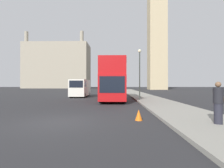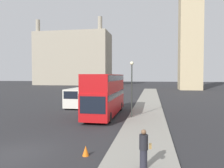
{
  "view_description": "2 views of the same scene",
  "coord_description": "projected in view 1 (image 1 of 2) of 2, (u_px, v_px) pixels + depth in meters",
  "views": [
    {
      "loc": [
        2.76,
        -8.25,
        1.77
      ],
      "look_at": [
        2.28,
        13.98,
        1.9
      ],
      "focal_mm": 28.0,
      "sensor_mm": 36.0,
      "label": 1
    },
    {
      "loc": [
        7.38,
        -10.6,
        4.3
      ],
      "look_at": [
        1.42,
        21.79,
        3.04
      ],
      "focal_mm": 35.0,
      "sensor_mm": 36.0,
      "label": 2
    }
  ],
  "objects": [
    {
      "name": "pedestrian",
      "position": [
        218.0,
        103.0,
        7.27
      ],
      "size": [
        0.55,
        0.39,
        1.76
      ],
      "color": "#23232D",
      "rests_on": "sidewalk_strip"
    },
    {
      "name": "building_block_distant",
      "position": [
        58.0,
        66.0,
        97.34
      ],
      "size": [
        34.21,
        15.64,
        29.72
      ],
      "color": "#9E937F",
      "rests_on": "ground_plane"
    },
    {
      "name": "sidewalk_strip",
      "position": [
        203.0,
        121.0,
        8.15
      ],
      "size": [
        3.68,
        120.0,
        0.15
      ],
      "color": "gray",
      "rests_on": "ground_plane"
    },
    {
      "name": "white_van",
      "position": [
        80.0,
        88.0,
        26.07
      ],
      "size": [
        2.2,
        5.7,
        2.56
      ],
      "color": "silver",
      "rests_on": "ground_plane"
    },
    {
      "name": "red_double_decker_bus",
      "position": [
        113.0,
        79.0,
        20.65
      ],
      "size": [
        2.6,
        10.46,
        4.44
      ],
      "color": "#B71114",
      "rests_on": "ground_plane"
    },
    {
      "name": "traffic_cone",
      "position": [
        139.0,
        115.0,
        8.71
      ],
      "size": [
        0.36,
        0.36,
        0.55
      ],
      "color": "orange",
      "rests_on": "ground_plane"
    },
    {
      "name": "street_lamp",
      "position": [
        140.0,
        66.0,
        19.23
      ],
      "size": [
        0.36,
        0.36,
        5.56
      ],
      "color": "#2D332D",
      "rests_on": "sidewalk_strip"
    },
    {
      "name": "ground_plane",
      "position": [
        58.0,
        122.0,
        8.3
      ],
      "size": [
        300.0,
        300.0,
        0.0
      ],
      "primitive_type": "plane",
      "color": "#28282B"
    }
  ]
}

